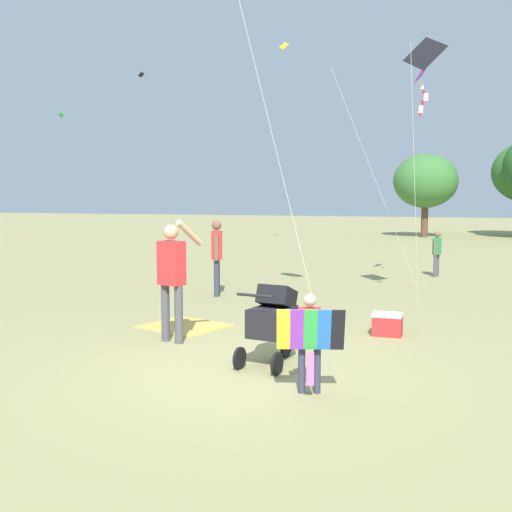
# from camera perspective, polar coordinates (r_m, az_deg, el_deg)

# --- Properties ---
(ground_plane) EXTENTS (120.00, 120.00, 0.00)m
(ground_plane) POSITION_cam_1_polar(r_m,az_deg,el_deg) (7.66, -0.83, -10.68)
(ground_plane) COLOR #938E5B
(child_with_butterfly_kite) EXTENTS (0.73, 0.46, 1.09)m
(child_with_butterfly_kite) POSITION_cam_1_polar(r_m,az_deg,el_deg) (6.68, 5.03, -7.28)
(child_with_butterfly_kite) COLOR #33384C
(child_with_butterfly_kite) RESTS_ON ground
(person_adult_flyer) EXTENTS (0.65, 0.52, 1.82)m
(person_adult_flyer) POSITION_cam_1_polar(r_m,az_deg,el_deg) (9.03, -7.84, -1.45)
(person_adult_flyer) COLOR #4C4C51
(person_adult_flyer) RESTS_ON ground
(stroller) EXTENTS (0.63, 1.11, 1.03)m
(stroller) POSITION_cam_1_polar(r_m,az_deg,el_deg) (7.83, 1.58, -5.75)
(stroller) COLOR black
(stroller) RESTS_ON ground
(kite_green_novelty) EXTENTS (0.85, 2.02, 5.18)m
(kite_green_novelty) POSITION_cam_1_polar(r_m,az_deg,el_deg) (12.37, 15.38, 16.97)
(kite_green_novelty) COLOR black
(kite_green_novelty) RESTS_ON ground
(kite_blue_high) EXTENTS (1.95, 2.18, 5.30)m
(kite_blue_high) POSITION_cam_1_polar(r_m,az_deg,el_deg) (15.10, 14.88, 15.17)
(kite_blue_high) COLOR purple
(kite_blue_high) RESTS_ON ground
(person_sitting_far) EXTENTS (0.32, 0.50, 1.63)m
(person_sitting_far) POSITION_cam_1_polar(r_m,az_deg,el_deg) (13.21, -3.67, 0.42)
(person_sitting_far) COLOR #33384C
(person_sitting_far) RESTS_ON ground
(person_kid_running) EXTENTS (0.23, 0.38, 1.22)m
(person_kid_running) POSITION_cam_1_polar(r_m,az_deg,el_deg) (17.06, 16.47, 0.54)
(person_kid_running) COLOR #4C4C51
(person_kid_running) RESTS_ON ground
(picnic_blanket) EXTENTS (1.53, 1.44, 0.02)m
(picnic_blanket) POSITION_cam_1_polar(r_m,az_deg,el_deg) (10.26, -6.62, -6.48)
(picnic_blanket) COLOR gold
(picnic_blanket) RESTS_ON ground
(cooler_box) EXTENTS (0.45, 0.33, 0.35)m
(cooler_box) POSITION_cam_1_polar(r_m,az_deg,el_deg) (9.73, 12.13, -6.22)
(cooler_box) COLOR red
(cooler_box) RESTS_ON ground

